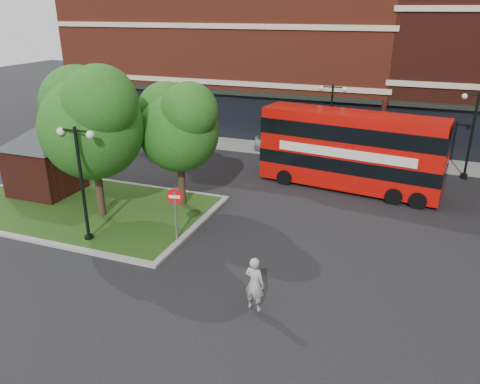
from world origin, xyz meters
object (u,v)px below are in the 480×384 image
at_px(bus, 351,146).
at_px(car_white, 344,154).
at_px(woman, 254,284).
at_px(car_silver, 287,143).

distance_m(bus, car_white, 4.42).
bearing_deg(woman, car_silver, -66.71).
xyz_separation_m(bus, car_silver, (-4.86, 5.20, -1.68)).
distance_m(car_silver, car_white, 4.20).
bearing_deg(bus, car_white, 109.76).
relative_size(bus, car_white, 2.27).
relative_size(car_silver, car_white, 1.01).
bearing_deg(woman, car_white, -79.75).
xyz_separation_m(car_silver, car_white, (4.02, -1.20, -0.03)).
height_order(bus, car_silver, bus).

